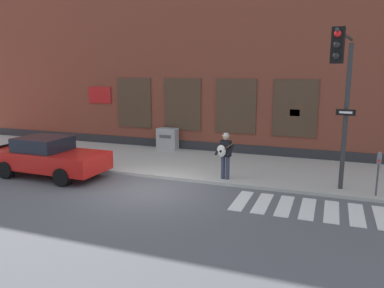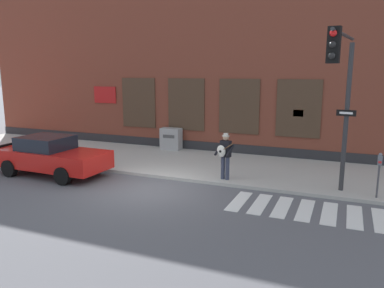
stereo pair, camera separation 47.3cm
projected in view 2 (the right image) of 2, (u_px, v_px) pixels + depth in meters
The scene contains 9 objects.
ground_plane at pixel (150, 189), 12.99m from camera, with size 160.00×160.00×0.00m, color #56565B.
sidewalk at pixel (192, 163), 16.43m from camera, with size 28.00×5.04×0.12m.
building_backdrop at pixel (225, 63), 19.69m from camera, with size 28.00×4.06×8.87m.
crosswalk at pixel (329, 213), 10.76m from camera, with size 5.78×1.90×0.01m.
red_car at pixel (51, 156), 14.68m from camera, with size 4.64×2.06×1.53m.
busker at pixel (225, 154), 13.57m from camera, with size 0.72×0.62×1.71m.
traffic_light at pixel (342, 86), 10.75m from camera, with size 0.86×3.40×4.98m.
parking_meter at pixel (379, 168), 11.59m from camera, with size 0.13×0.11×1.44m.
utility_box at pixel (171, 139), 18.96m from camera, with size 1.04×0.57×1.09m.
Camera 2 is at (6.14, -10.93, 4.02)m, focal length 35.00 mm.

